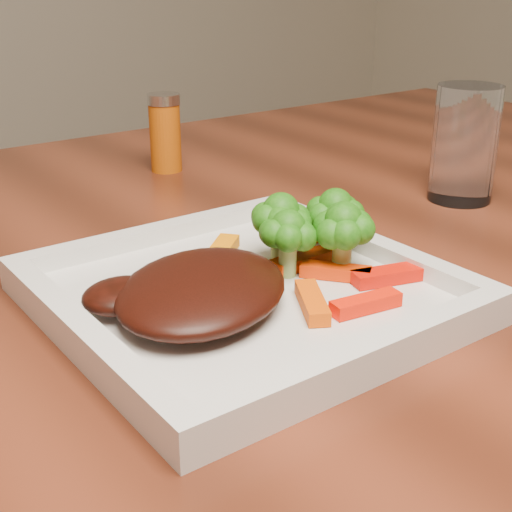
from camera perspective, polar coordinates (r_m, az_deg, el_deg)
plate at (r=0.52m, az=-0.88°, el=-3.39°), size 0.27×0.27×0.01m
steak at (r=0.49m, az=-4.37°, el=-2.72°), size 0.18×0.17×0.03m
broccoli_0 at (r=0.55m, az=1.99°, el=2.75°), size 0.07×0.07×0.07m
broccoli_1 at (r=0.58m, az=6.33°, el=3.09°), size 0.07×0.07×0.06m
broccoli_2 at (r=0.54m, az=6.96°, el=1.50°), size 0.06×0.06×0.06m
broccoli_3 at (r=0.53m, az=2.58°, el=1.49°), size 0.05×0.05×0.06m
carrot_0 at (r=0.49m, az=8.78°, el=-3.78°), size 0.05×0.02×0.01m
carrot_1 at (r=0.54m, az=10.89°, el=-1.47°), size 0.07×0.03×0.01m
carrot_2 at (r=0.49m, az=4.51°, el=-3.70°), size 0.04×0.06×0.01m
carrot_3 at (r=0.61m, az=4.54°, el=1.64°), size 0.05×0.01×0.01m
carrot_4 at (r=0.57m, az=-2.87°, el=0.25°), size 0.06×0.05×0.01m
carrot_5 at (r=0.54m, az=6.39°, el=-1.25°), size 0.04×0.05×0.01m
carrot_6 at (r=0.56m, az=4.00°, el=-0.30°), size 0.06×0.02×0.01m
spice_shaker at (r=0.87m, az=-7.29°, el=9.75°), size 0.04×0.04×0.09m
drinking_glass at (r=0.77m, az=16.35°, el=8.59°), size 0.07×0.07×0.12m
carrot_7 at (r=0.62m, az=4.24°, el=1.79°), size 0.05×0.04×0.01m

